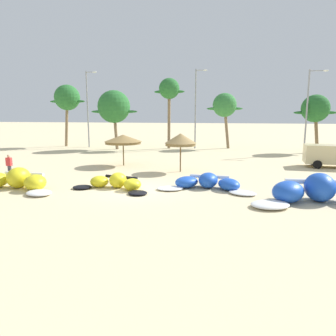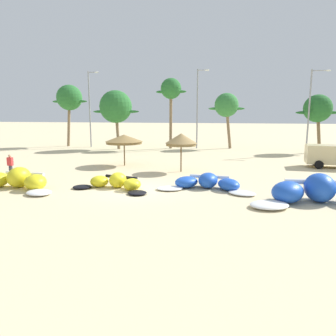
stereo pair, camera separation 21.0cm
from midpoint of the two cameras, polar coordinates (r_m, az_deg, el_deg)
name	(u,v)px [view 1 (the left image)]	position (r m, az deg, el deg)	size (l,w,h in m)	color
ground_plane	(135,190)	(18.57, -6.28, -3.92)	(260.00, 260.00, 0.00)	beige
kite_left	(15,181)	(20.69, -26.10, -2.12)	(6.34, 3.01, 1.23)	white
kite_left_of_center	(116,183)	(18.96, -9.71, -2.62)	(4.97, 2.74, 0.91)	black
kite_center	(207,183)	(18.80, 6.79, -2.68)	(5.92, 2.92, 0.90)	white
kite_right_of_center	(322,192)	(17.33, 25.67, -3.96)	(7.55, 3.66, 1.44)	white
beach_umbrella_near_van	(123,139)	(27.02, -8.31, 5.14)	(3.16, 3.16, 2.63)	brown
beach_umbrella_middle	(181,140)	(23.88, 2.02, 5.14)	(2.39, 2.39, 2.92)	brown
parked_van	(334,154)	(29.18, 27.49, 2.20)	(4.81, 2.39, 1.84)	beige
person_near_kites	(9,166)	(24.29, -26.87, 0.29)	(0.36, 0.24, 1.62)	#383842
palm_leftmost	(67,98)	(44.84, -17.82, 11.88)	(5.01, 3.34, 8.13)	#7F6647
palm_left	(114,107)	(39.97, -9.86, 10.77)	(5.95, 3.97, 7.19)	#7F6647
palm_left_of_gap	(169,90)	(40.23, 0.07, 13.81)	(3.83, 2.55, 8.69)	#7F6647
palm_center_left	(225,106)	(40.98, 10.01, 10.98)	(4.46, 2.98, 6.91)	#7F6647
palm_center_right	(315,109)	(39.56, 24.85, 9.61)	(4.62, 3.08, 6.48)	brown
lamppost_west	(88,106)	(43.03, -14.29, 10.80)	(1.51, 0.24, 9.71)	gray
lamppost_west_center	(196,105)	(40.49, 4.97, 11.18)	(1.48, 0.24, 9.77)	gray
lamppost_east_center	(309,107)	(38.10, 23.85, 9.99)	(1.97, 0.24, 9.01)	gray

